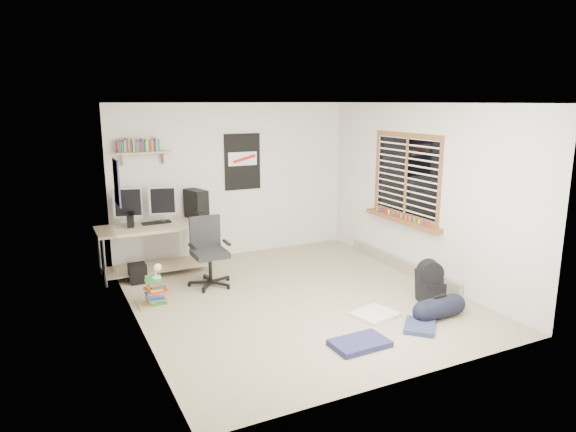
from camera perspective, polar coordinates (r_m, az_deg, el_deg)
name	(u,v)px	position (r m, az deg, el deg)	size (l,w,h in m)	color
floor	(296,298)	(6.81, 0.89, -9.13)	(4.00, 4.50, 0.01)	gray
ceiling	(297,103)	(6.33, 0.97, 12.49)	(4.00, 4.50, 0.01)	white
back_wall	(234,180)	(8.49, -6.04, 3.96)	(4.00, 0.01, 2.50)	silver
left_wall	(133,221)	(5.84, -16.86, -0.49)	(0.01, 4.50, 2.50)	silver
right_wall	(421,192)	(7.57, 14.58, 2.56)	(0.01, 4.50, 2.50)	silver
desk	(155,250)	(7.88, -14.57, -3.65)	(1.62, 0.71, 0.74)	tan
monitor_left	(128,210)	(7.87, -17.36, 0.63)	(0.41, 0.10, 0.45)	#A8A9AD
monitor_right	(162,208)	(7.94, -13.80, 0.87)	(0.39, 0.10, 0.43)	#A4A3A8
pc_tower	(196,204)	(8.08, -10.16, 1.32)	(0.20, 0.43, 0.45)	black
keyboard	(157,223)	(7.91, -14.40, -0.71)	(0.41, 0.15, 0.02)	black
speaker_left	(130,221)	(7.74, -17.10, -0.57)	(0.09, 0.09, 0.18)	black
speaker_right	(200,218)	(7.70, -9.70, -0.26)	(0.09, 0.09, 0.17)	black
office_chair	(210,252)	(7.18, -8.69, -3.96)	(0.63, 0.63, 0.97)	black
wall_shelf	(143,152)	(7.94, -15.77, 6.81)	(0.80, 0.22, 0.24)	tan
poster_back_wall	(243,162)	(8.48, -5.07, 6.02)	(0.62, 0.03, 0.92)	black
poster_left_wall	(117,182)	(6.96, -18.50, 3.55)	(0.02, 0.42, 0.60)	navy
window	(405,176)	(7.73, 12.91, 4.35)	(0.10, 1.50, 1.26)	brown
baseboard_heater	(401,264)	(8.03, 12.46, -5.28)	(0.08, 2.50, 0.18)	#B7B2A8
backpack	(429,285)	(6.93, 15.43, -7.41)	(0.32, 0.25, 0.42)	black
duffel_bag	(439,307)	(6.43, 16.46, -9.65)	(0.26, 0.26, 0.51)	black
tshirt	(375,314)	(6.36, 9.59, -10.72)	(0.50, 0.42, 0.04)	silver
jeans_a	(360,343)	(5.61, 7.97, -13.85)	(0.60, 0.38, 0.07)	#23234F
jeans_b	(420,326)	(6.14, 14.44, -11.79)	(0.44, 0.33, 0.06)	navy
book_stack	(156,293)	(6.79, -14.50, -8.23)	(0.49, 0.40, 0.33)	brown
desk_lamp	(156,276)	(6.70, -14.41, -6.43)	(0.11, 0.18, 0.18)	white
subwoofer	(138,273)	(7.62, -16.38, -6.10)	(0.24, 0.24, 0.26)	black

